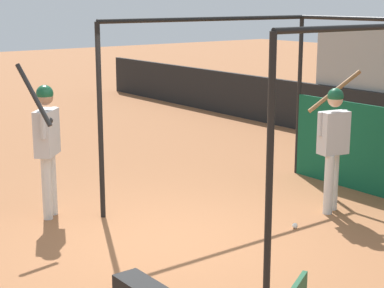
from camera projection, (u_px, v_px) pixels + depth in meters
The scene contains 5 objects.
ground_plane at pixel (165, 243), 7.88m from camera, with size 60.00×60.00×0.00m, color #935B38.
batting_cage at pixel (347, 122), 9.16m from camera, with size 3.30×3.88×2.68m.
player_batter at pixel (333, 138), 8.84m from camera, with size 0.59×0.93×1.95m.
player_waiting at pixel (47, 138), 8.59m from camera, with size 0.78×0.64×2.13m.
baseball at pixel (295, 226), 8.37m from camera, with size 0.07×0.07×0.07m.
Camera 1 is at (6.10, -4.23, 2.92)m, focal length 60.00 mm.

